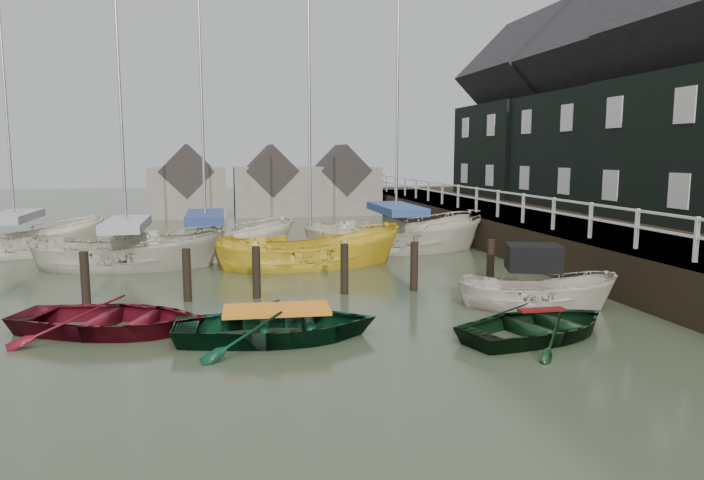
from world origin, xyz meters
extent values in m
plane|color=#313B25|center=(0.00, 0.00, 0.00)|extent=(120.00, 120.00, 0.00)
cube|color=black|center=(9.50, 10.00, 1.40)|extent=(3.00, 32.00, 0.20)
cube|color=silver|center=(8.00, 10.00, 2.45)|extent=(0.06, 32.00, 0.06)
cube|color=silver|center=(8.00, 10.00, 2.05)|extent=(0.06, 32.00, 0.06)
cube|color=black|center=(15.00, 10.00, 0.00)|extent=(14.00, 38.00, 1.50)
cube|color=black|center=(15.00, 12.00, 4.00)|extent=(6.00, 7.00, 5.00)
cube|color=black|center=(15.00, 12.00, 8.25)|extent=(6.11, 7.14, 6.11)
cube|color=black|center=(15.00, 19.00, 4.00)|extent=(6.40, 7.00, 5.00)
cube|color=black|center=(15.00, 19.00, 8.25)|extent=(6.52, 7.14, 6.52)
cylinder|color=black|center=(-5.50, 3.00, 0.50)|extent=(0.22, 0.22, 1.80)
cylinder|color=black|center=(-3.00, 3.00, 0.50)|extent=(0.22, 0.22, 1.80)
cylinder|color=black|center=(-1.20, 3.00, 0.50)|extent=(0.22, 0.22, 1.80)
cylinder|color=black|center=(1.20, 3.00, 0.50)|extent=(0.22, 0.22, 1.80)
cylinder|color=black|center=(3.20, 3.00, 0.50)|extent=(0.22, 0.22, 1.80)
cylinder|color=black|center=(5.50, 3.00, 0.50)|extent=(0.22, 0.22, 1.80)
cube|color=#665B51|center=(-4.00, 26.00, 1.50)|extent=(4.50, 4.00, 3.00)
cube|color=#282321|center=(-4.00, 26.00, 2.80)|extent=(3.18, 4.08, 3.18)
cube|color=#665B51|center=(1.00, 26.00, 1.50)|extent=(4.50, 4.00, 3.00)
cube|color=#282321|center=(1.00, 26.00, 2.80)|extent=(3.18, 4.08, 3.18)
cube|color=#665B51|center=(5.50, 26.00, 1.50)|extent=(4.50, 4.00, 3.00)
cube|color=#282321|center=(5.50, 26.00, 2.80)|extent=(3.18, 4.08, 3.18)
imported|color=#540C16|center=(-4.48, 0.35, 0.00)|extent=(4.99, 4.21, 0.88)
imported|color=black|center=(-1.00, -0.87, 0.00)|extent=(4.39, 3.23, 0.88)
imported|color=black|center=(4.47, -1.87, 0.00)|extent=(4.47, 3.78, 0.79)
imported|color=beige|center=(5.58, 0.44, 0.00)|extent=(4.15, 2.58, 1.50)
cube|color=black|center=(5.58, 0.64, 1.25)|extent=(1.54, 1.35, 0.65)
imported|color=#BCB6A0|center=(-5.22, 8.44, 0.00)|extent=(6.68, 3.22, 2.48)
cylinder|color=#B2B2B7|center=(-5.22, 8.44, 5.95)|extent=(0.10, 0.10, 9.18)
cube|color=#95959B|center=(-5.22, 8.44, 1.48)|extent=(3.67, 1.73, 0.30)
imported|color=beige|center=(-2.65, 9.85, 0.00)|extent=(6.98, 3.49, 2.58)
cylinder|color=#B2B2B7|center=(-2.65, 9.85, 5.96)|extent=(0.10, 0.10, 9.08)
cube|color=navy|center=(-2.65, 9.85, 1.54)|extent=(3.83, 1.87, 0.30)
imported|color=gold|center=(0.89, 7.48, 0.00)|extent=(6.72, 3.08, 2.51)
cylinder|color=#B2B2B7|center=(0.89, 7.48, 5.51)|extent=(0.10, 0.10, 8.25)
imported|color=beige|center=(4.70, 10.16, 0.00)|extent=(7.35, 2.79, 2.83)
cylinder|color=#B2B2B7|center=(4.70, 10.16, 6.20)|extent=(0.10, 0.10, 9.28)
cube|color=navy|center=(4.70, 10.16, 1.68)|extent=(4.04, 1.48, 0.30)
imported|color=beige|center=(-9.73, 12.02, 0.00)|extent=(6.86, 4.59, 2.48)
cylinder|color=#B2B2B7|center=(-9.73, 12.02, 5.26)|extent=(0.10, 0.10, 7.79)
cube|color=gray|center=(-9.73, 12.02, 1.48)|extent=(3.75, 2.49, 0.30)
camera|label=1|loc=(-2.07, -13.63, 3.86)|focal=32.00mm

